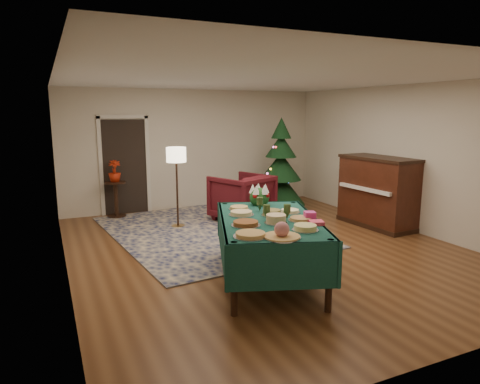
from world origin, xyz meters
name	(u,v)px	position (x,y,z in m)	size (l,w,h in m)	color
room_shell	(266,167)	(0.00, 0.00, 1.35)	(7.00, 7.00, 7.00)	#593319
doorway	(125,164)	(-1.60, 3.48, 1.10)	(1.08, 0.04, 2.16)	black
rug	(206,231)	(-0.53, 1.34, 0.01)	(3.20, 4.20, 0.02)	#141D4B
buffet_table	(269,231)	(-0.59, -1.19, 0.67)	(1.91, 2.45, 0.84)	black
platter_0	(250,235)	(-1.17, -1.83, 0.86)	(0.39, 0.39, 0.05)	silver
platter_1	(282,232)	(-0.87, -2.01, 0.90)	(0.42, 0.42, 0.18)	silver
platter_2	(305,228)	(-0.47, -1.86, 0.87)	(0.31, 0.31, 0.07)	silver
platter_3	(246,224)	(-1.01, -1.38, 0.86)	(0.36, 0.36, 0.06)	silver
platter_4	(276,219)	(-0.63, -1.44, 0.89)	(0.29, 0.29, 0.11)	silver
platter_5	(301,219)	(-0.28, -1.46, 0.86)	(0.31, 0.31, 0.05)	silver
platter_6	(241,213)	(-0.84, -0.88, 0.86)	(0.34, 0.34, 0.06)	silver
platter_7	(272,213)	(-0.48, -1.06, 0.88)	(0.28, 0.28, 0.08)	silver
platter_8	(290,211)	(-0.17, -1.02, 0.86)	(0.28, 0.28, 0.05)	silver
platter_9	(239,208)	(-0.72, -0.55, 0.86)	(0.29, 0.29, 0.05)	silver
goblet_0	(260,204)	(-0.50, -0.76, 0.94)	(0.09, 0.09, 0.20)	#2D471E
goblet_1	(287,212)	(-0.40, -1.32, 0.94)	(0.09, 0.09, 0.20)	#2D471E
goblet_2	(267,212)	(-0.64, -1.22, 0.94)	(0.09, 0.09, 0.20)	#2D471E
napkin_stack	(316,223)	(-0.20, -1.68, 0.86)	(0.17, 0.17, 0.04)	#F84464
gift_box	(310,216)	(-0.16, -1.48, 0.89)	(0.13, 0.13, 0.11)	#CF3990
centerpiece	(259,195)	(-0.32, -0.39, 0.98)	(0.30, 0.30, 0.35)	#1E4C1E
armchair	(242,195)	(0.42, 1.83, 0.53)	(1.03, 0.96, 1.06)	#4D1017
floor_lamp	(176,160)	(-0.90, 1.91, 1.31)	(0.37, 0.37, 1.54)	#A57F3F
side_table	(116,200)	(-1.86, 3.20, 0.37)	(0.43, 0.43, 0.76)	black
potted_plant	(115,176)	(-1.86, 3.20, 0.89)	(0.25, 0.45, 0.25)	#B2240C
christmas_tree	(281,168)	(1.70, 2.48, 0.94)	(1.50, 1.50, 2.08)	black
piano	(378,192)	(2.65, 0.36, 0.66)	(0.82, 1.61, 1.36)	black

